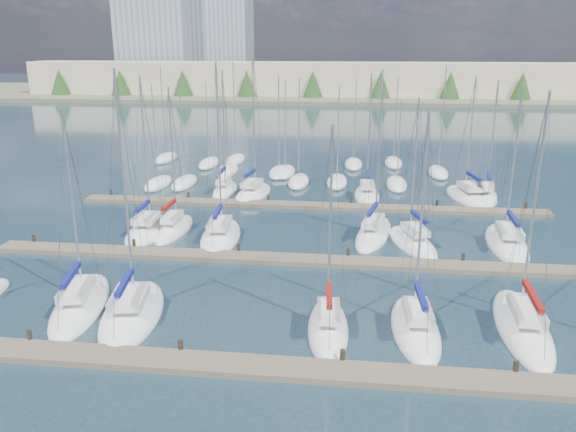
# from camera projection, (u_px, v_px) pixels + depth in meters

# --- Properties ---
(ground) EXTENTS (400.00, 400.00, 0.00)m
(ground) POSITION_uv_depth(u_px,v_px,m) (327.00, 150.00, 81.65)
(ground) COLOR #233946
(ground) RESTS_ON ground
(dock_near) EXTENTS (44.00, 1.93, 1.10)m
(dock_near) POSITION_uv_depth(u_px,v_px,m) (257.00, 367.00, 26.60)
(dock_near) COLOR #6B5E4C
(dock_near) RESTS_ON ground
(dock_mid) EXTENTS (44.00, 1.93, 1.10)m
(dock_mid) POSITION_uv_depth(u_px,v_px,m) (291.00, 259.00, 39.88)
(dock_mid) COLOR #6B5E4C
(dock_mid) RESTS_ON ground
(dock_far) EXTENTS (44.00, 1.93, 1.10)m
(dock_far) POSITION_uv_depth(u_px,v_px,m) (309.00, 206.00, 53.16)
(dock_far) COLOR #6B5E4C
(dock_far) RESTS_ON ground
(sailboat_n) EXTENTS (2.25, 7.17, 13.09)m
(sailboat_n) POSITION_uv_depth(u_px,v_px,m) (225.00, 190.00, 58.45)
(sailboat_n) COLOR white
(sailboat_n) RESTS_ON ground
(sailboat_f) EXTENTS (3.18, 9.57, 13.38)m
(sailboat_f) POSITION_uv_depth(u_px,v_px,m) (522.00, 326.00, 30.40)
(sailboat_f) COLOR white
(sailboat_f) RESTS_ON ground
(sailboat_b) EXTENTS (4.67, 9.33, 12.30)m
(sailboat_b) POSITION_uv_depth(u_px,v_px,m) (80.00, 304.00, 32.95)
(sailboat_b) COLOR white
(sailboat_b) RESTS_ON ground
(sailboat_i) EXTENTS (2.19, 7.46, 12.39)m
(sailboat_i) POSITION_uv_depth(u_px,v_px,m) (174.00, 229.00, 46.28)
(sailboat_i) COLOR white
(sailboat_i) RESTS_ON ground
(sailboat_e) EXTENTS (2.84, 7.84, 12.44)m
(sailboat_e) POSITION_uv_depth(u_px,v_px,m) (415.00, 328.00, 30.19)
(sailboat_e) COLOR white
(sailboat_e) RESTS_ON ground
(sailboat_m) EXTENTS (3.41, 9.45, 12.84)m
(sailboat_m) POSITION_uv_depth(u_px,v_px,m) (507.00, 243.00, 43.09)
(sailboat_m) COLOR white
(sailboat_m) RESTS_ON ground
(sailboat_k) EXTENTS (4.15, 9.38, 13.73)m
(sailboat_k) POSITION_uv_depth(u_px,v_px,m) (374.00, 233.00, 45.29)
(sailboat_k) COLOR white
(sailboat_k) RESTS_ON ground
(sailboat_q) EXTENTS (4.66, 9.17, 12.60)m
(sailboat_q) POSITION_uv_depth(u_px,v_px,m) (467.00, 197.00, 56.12)
(sailboat_q) COLOR white
(sailboat_q) RESTS_ON ground
(sailboat_l) EXTENTS (4.60, 8.15, 11.90)m
(sailboat_l) POSITION_uv_depth(u_px,v_px,m) (413.00, 242.00, 43.22)
(sailboat_l) COLOR white
(sailboat_l) RESTS_ON ground
(sailboat_c) EXTENTS (4.75, 9.16, 14.40)m
(sailboat_c) POSITION_uv_depth(u_px,v_px,m) (132.00, 312.00, 31.94)
(sailboat_c) COLOR white
(sailboat_c) RESTS_ON ground
(sailboat_o) EXTENTS (3.85, 8.29, 14.92)m
(sailboat_o) POSITION_uv_depth(u_px,v_px,m) (253.00, 193.00, 57.39)
(sailboat_o) COLOR white
(sailboat_o) RESTS_ON ground
(sailboat_p) EXTENTS (2.71, 7.58, 12.89)m
(sailboat_p) POSITION_uv_depth(u_px,v_px,m) (367.00, 195.00, 56.76)
(sailboat_p) COLOR white
(sailboat_p) RESTS_ON ground
(sailboat_d) EXTENTS (2.64, 7.15, 11.77)m
(sailboat_d) POSITION_uv_depth(u_px,v_px,m) (328.00, 328.00, 30.20)
(sailboat_d) COLOR white
(sailboat_d) RESTS_ON ground
(sailboat_h) EXTENTS (3.35, 8.00, 13.26)m
(sailboat_h) POSITION_uv_depth(u_px,v_px,m) (148.00, 230.00, 46.01)
(sailboat_h) COLOR white
(sailboat_h) RESTS_ON ground
(sailboat_j) EXTENTS (3.80, 8.85, 14.35)m
(sailboat_j) POSITION_uv_depth(u_px,v_px,m) (221.00, 236.00, 44.70)
(sailboat_j) COLOR white
(sailboat_j) RESTS_ON ground
(sailboat_r) EXTENTS (3.47, 7.60, 12.23)m
(sailboat_r) POSITION_uv_depth(u_px,v_px,m) (486.00, 197.00, 55.97)
(sailboat_r) COLOR white
(sailboat_r) RESTS_ON ground
(distant_boats) EXTENTS (36.93, 20.75, 13.30)m
(distant_boats) POSITION_uv_depth(u_px,v_px,m) (282.00, 172.00, 66.67)
(distant_boats) COLOR #9EA0A5
(distant_boats) RESTS_ON ground
(shoreline) EXTENTS (400.00, 60.00, 38.00)m
(shoreline) POSITION_uv_depth(u_px,v_px,m) (300.00, 70.00, 166.19)
(shoreline) COLOR #666B51
(shoreline) RESTS_ON ground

